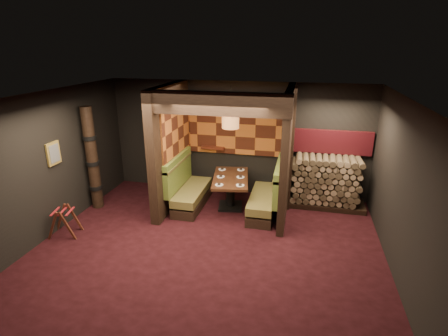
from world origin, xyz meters
The scene contains 23 objects.
floor centered at (0.00, 0.00, -0.01)m, with size 6.50×5.50×0.02m, color black.
ceiling centered at (0.00, 0.00, 2.86)m, with size 6.50×5.50×0.02m, color black.
wall_back centered at (0.00, 2.76, 1.43)m, with size 6.50×0.02×2.85m, color black.
wall_front centered at (0.00, -2.76, 1.43)m, with size 6.50×0.02×2.85m, color black.
wall_left centered at (-3.26, 0.00, 1.43)m, with size 0.02×5.50×2.85m, color black.
wall_right centered at (3.26, 0.00, 1.43)m, with size 0.02×5.50×2.85m, color black.
partition_left centered at (-1.35, 1.65, 1.43)m, with size 0.20×2.20×2.85m, color black.
partition_right centered at (1.30, 1.70, 1.43)m, with size 0.15×2.10×2.85m, color black.
header_beam centered at (-0.02, 0.70, 2.63)m, with size 2.85×0.18×0.44m, color black.
tapa_back_panel centered at (-0.02, 2.71, 1.82)m, with size 2.40×0.06×1.55m, color #B05A21.
tapa_side_panel centered at (-1.23, 1.82, 1.85)m, with size 0.04×1.85×1.45m, color #B05A21.
lacquer_shelf centered at (-0.60, 2.65, 1.18)m, with size 0.60×0.12×0.07m, color #552013.
booth_bench_left centered at (-0.96, 1.65, 0.40)m, with size 0.68×1.60×1.14m.
booth_bench_right centered at (0.93, 1.65, 0.40)m, with size 0.68×1.60×1.14m.
dining_table centered at (0.05, 1.76, 0.53)m, with size 1.02×1.57×0.77m.
place_settings centered at (0.05, 1.76, 0.78)m, with size 0.80×1.24×0.03m.
pendant_lamp centered at (0.05, 1.71, 2.16)m, with size 0.38×0.38×0.91m.
framed_picture centered at (-3.22, 0.10, 1.62)m, with size 0.05×0.36×0.46m.
luggage_rack centered at (-2.97, -0.22, 0.32)m, with size 0.67×0.54×0.64m.
totem_column centered at (-3.05, 1.10, 1.19)m, with size 0.31×0.31×2.40m.
firewood_stack centered at (2.29, 2.35, 0.61)m, with size 1.73×0.70×1.22m.
mosaic_header centered at (2.29, 2.68, 1.50)m, with size 1.83×0.10×0.56m, color maroon.
bay_front_post centered at (1.39, 1.96, 1.43)m, with size 0.08×0.08×2.85m, color black.
Camera 1 is at (1.59, -5.62, 3.68)m, focal length 28.00 mm.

